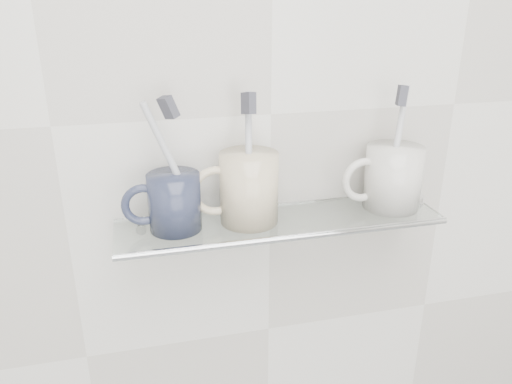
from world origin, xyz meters
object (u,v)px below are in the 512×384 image
object	(u,v)px
shelf_glass	(281,221)
mug_center	(249,188)
mug_left	(175,202)
mug_right	(393,177)

from	to	relation	value
shelf_glass	mug_center	world-z (taller)	mug_center
mug_left	mug_right	bearing A→B (deg)	15.73
shelf_glass	mug_right	bearing A→B (deg)	1.53
mug_center	mug_right	size ratio (longest dim) A/B	1.07
mug_left	mug_center	distance (m)	0.11
mug_left	mug_right	distance (m)	0.35
mug_right	mug_center	bearing A→B (deg)	179.70
shelf_glass	mug_left	world-z (taller)	mug_left
mug_left	mug_center	world-z (taller)	mug_center
mug_right	mug_left	bearing A→B (deg)	179.70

